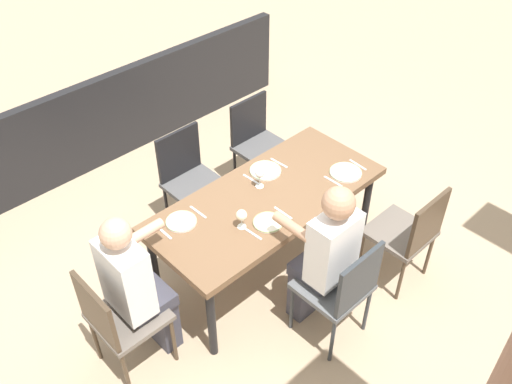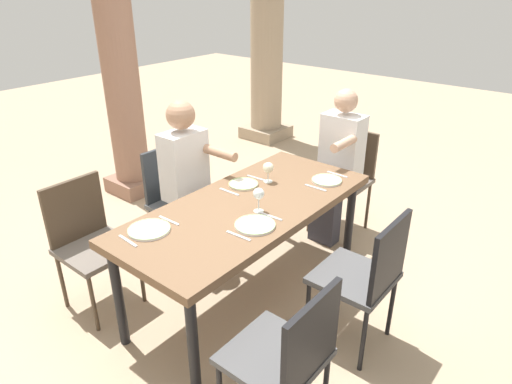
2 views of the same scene
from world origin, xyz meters
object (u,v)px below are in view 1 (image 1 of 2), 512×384
object	(u,v)px
diner_woman_green	(137,286)
chair_mid_south	(189,176)
diner_man_white	(324,255)
dining_table	(267,203)
chair_west_north	(410,231)
plate_2	(268,222)
chair_west_south	(258,140)
plate_0	(346,172)
plate_1	(265,170)
plate_3	(181,221)
chair_head_east	(117,317)
wine_glass_1	(260,174)
wine_glass_2	(241,216)
chair_mid_north	(342,287)

from	to	relation	value
diner_woman_green	chair_mid_south	bearing A→B (deg)	-142.12
diner_man_white	dining_table	bearing A→B (deg)	-98.83
chair_west_north	plate_2	xyz separation A→B (m)	(0.89, -0.61, 0.25)
chair_mid_south	plate_2	xyz separation A→B (m)	(0.10, 1.04, 0.24)
chair_west_south	diner_woman_green	world-z (taller)	diner_woman_green
diner_man_white	plate_0	size ratio (longest dim) A/B	5.27
chair_west_south	plate_1	world-z (taller)	chair_west_south
dining_table	chair_west_south	distance (m)	1.09
chair_mid_south	chair_west_south	bearing A→B (deg)	179.92
chair_west_north	plate_1	xyz separation A→B (m)	(0.50, -1.05, 0.25)
chair_west_south	plate_3	world-z (taller)	chair_west_south
diner_man_white	plate_3	world-z (taller)	diner_man_white
chair_mid_south	plate_1	bearing A→B (deg)	115.95
plate_2	plate_3	size ratio (longest dim) A/B	0.97
chair_head_east	wine_glass_1	size ratio (longest dim) A/B	5.61
plate_0	wine_glass_1	size ratio (longest dim) A/B	1.55
wine_glass_1	wine_glass_2	distance (m)	0.46
chair_west_south	plate_3	bearing A→B (deg)	24.83
plate_0	plate_3	size ratio (longest dim) A/B	1.14
chair_west_north	wine_glass_2	bearing A→B (deg)	-34.26
plate_1	plate_0	bearing A→B (deg)	134.28
plate_1	chair_west_south	bearing A→B (deg)	-129.35
chair_west_south	plate_2	world-z (taller)	chair_west_south
chair_mid_south	chair_mid_north	bearing A→B (deg)	90.00
chair_mid_south	chair_head_east	distance (m)	1.49
chair_head_east	chair_west_north	bearing A→B (deg)	157.82
chair_head_east	plate_0	xyz separation A→B (m)	(-1.96, 0.22, 0.24)
chair_mid_south	plate_3	distance (m)	0.85
dining_table	chair_head_east	distance (m)	1.34
chair_west_north	diner_woman_green	distance (m)	2.03
dining_table	plate_3	world-z (taller)	plate_3
wine_glass_1	chair_mid_north	bearing A→B (deg)	81.76
plate_0	chair_head_east	bearing A→B (deg)	-6.53
plate_1	dining_table	bearing A→B (deg)	48.12
chair_west_south	plate_1	size ratio (longest dim) A/B	3.63
diner_man_white	plate_2	size ratio (longest dim) A/B	6.20
chair_mid_north	plate_1	world-z (taller)	chair_mid_north
chair_west_north	chair_west_south	bearing A→B (deg)	-90.00
dining_table	chair_mid_south	xyz separation A→B (m)	(0.10, -0.83, -0.16)
dining_table	chair_west_north	distance (m)	1.09
dining_table	diner_man_white	bearing A→B (deg)	81.17
chair_west_north	wine_glass_1	xyz separation A→B (m)	(0.65, -0.95, 0.36)
chair_mid_north	plate_1	bearing A→B (deg)	-105.76
plate_0	wine_glass_1	bearing A→B (deg)	-30.21
chair_head_east	plate_3	world-z (taller)	chair_head_east
chair_mid_south	plate_3	world-z (taller)	chair_mid_south
plate_3	plate_1	bearing A→B (deg)	-179.45
chair_mid_south	diner_woman_green	size ratio (longest dim) A/B	0.71
dining_table	diner_woman_green	distance (m)	1.15
chair_mid_north	chair_mid_south	distance (m)	1.65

